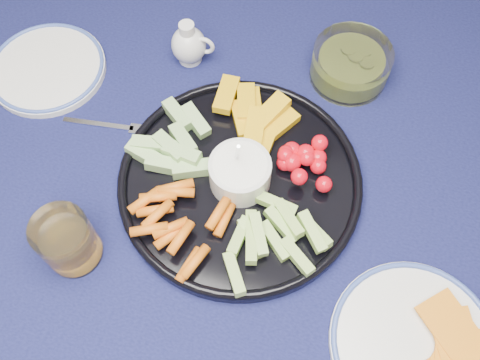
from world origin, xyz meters
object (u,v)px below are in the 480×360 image
(creamer_pitcher, at_px, (189,45))
(crudite_platter, at_px, (238,179))
(side_plate_extra, at_px, (47,68))
(pickle_bowl, at_px, (350,65))
(juice_tumbler, at_px, (68,242))
(dining_table, at_px, (197,172))
(cheese_plate, at_px, (415,344))

(creamer_pitcher, bearing_deg, crudite_platter, -53.29)
(creamer_pitcher, bearing_deg, side_plate_extra, -155.36)
(side_plate_extra, bearing_deg, pickle_bowl, 17.05)
(juice_tumbler, relative_size, side_plate_extra, 0.47)
(crudite_platter, xyz_separation_m, pickle_bowl, (0.11, 0.26, 0.01))
(crudite_platter, distance_m, side_plate_extra, 0.40)
(crudite_platter, relative_size, juice_tumbler, 3.97)
(dining_table, height_order, creamer_pitcher, creamer_pitcher)
(side_plate_extra, bearing_deg, crudite_platter, -15.80)
(cheese_plate, height_order, juice_tumbler, juice_tumbler)
(creamer_pitcher, relative_size, pickle_bowl, 0.63)
(dining_table, bearing_deg, creamer_pitcher, 112.02)
(dining_table, bearing_deg, juice_tumbler, -114.04)
(creamer_pitcher, height_order, cheese_plate, creamer_pitcher)
(pickle_bowl, xyz_separation_m, cheese_plate, (0.19, -0.42, -0.02))
(dining_table, xyz_separation_m, crudite_platter, (0.09, -0.04, 0.11))
(dining_table, xyz_separation_m, pickle_bowl, (0.21, 0.22, 0.12))
(crudite_platter, bearing_deg, side_plate_extra, 164.20)
(pickle_bowl, bearing_deg, creamer_pitcher, -169.79)
(pickle_bowl, height_order, juice_tumbler, juice_tumbler)
(creamer_pitcher, bearing_deg, pickle_bowl, 10.21)
(creamer_pitcher, distance_m, juice_tumbler, 0.40)
(crudite_platter, height_order, creamer_pitcher, crudite_platter)
(creamer_pitcher, height_order, pickle_bowl, creamer_pitcher)
(crudite_platter, bearing_deg, pickle_bowl, 66.57)
(dining_table, height_order, crudite_platter, crudite_platter)
(cheese_plate, xyz_separation_m, side_plate_extra, (-0.69, 0.27, -0.00))
(dining_table, bearing_deg, cheese_plate, -27.29)
(juice_tumbler, bearing_deg, pickle_bowl, 55.46)
(creamer_pitcher, xyz_separation_m, pickle_bowl, (0.27, 0.05, -0.01))
(crudite_platter, distance_m, pickle_bowl, 0.29)
(cheese_plate, distance_m, side_plate_extra, 0.74)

